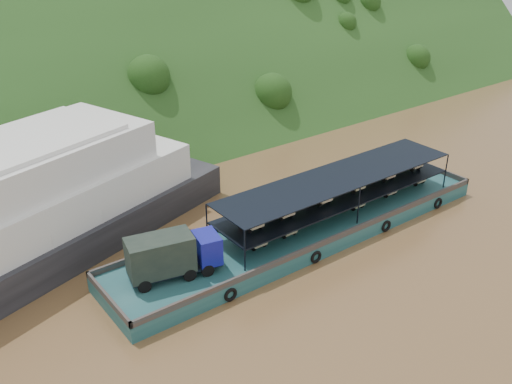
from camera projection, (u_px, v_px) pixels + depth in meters
ground at (296, 232)px, 48.39m from camera, size 160.00×160.00×0.00m
hillside at (116, 120)px, 74.19m from camera, size 140.00×39.60×39.60m
cargo_barge at (297, 228)px, 46.73m from camera, size 35.00×7.18×4.54m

